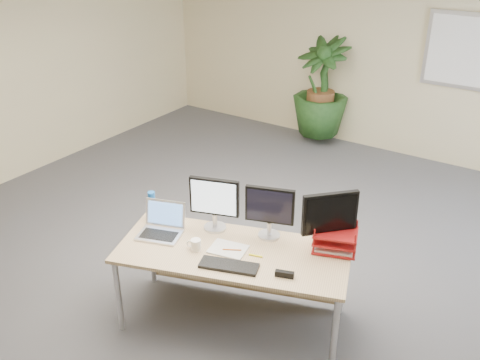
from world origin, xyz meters
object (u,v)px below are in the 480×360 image
Objects in this scene: floor_plant at (321,94)px; laptop at (162,226)px; monitor_left at (214,201)px; monitor_right at (270,209)px; desk at (236,259)px.

floor_plant is 4.10m from laptop.
monitor_left reaches higher than monitor_right.
desk is 4.03m from floor_plant.
monitor_right is at bearing 18.58° from monitor_left.
monitor_right is 0.91m from laptop.
floor_plant is 3.52× the size of laptop.
monitor_left is at bearing 41.90° from laptop.
desk is 0.51m from monitor_left.
monitor_left is at bearing 161.15° from desk.
desk is 4.25× the size of monitor_left.
desk is at bearing -18.85° from monitor_left.
monitor_right is (0.16, 0.24, 0.40)m from desk.
floor_plant is 3.23× the size of monitor_left.
desk is 1.32× the size of floor_plant.
laptop is at bearing -82.67° from floor_plant.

